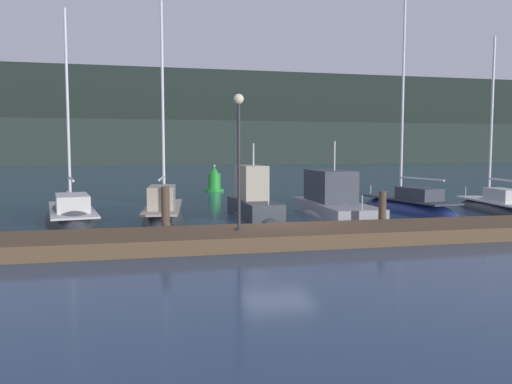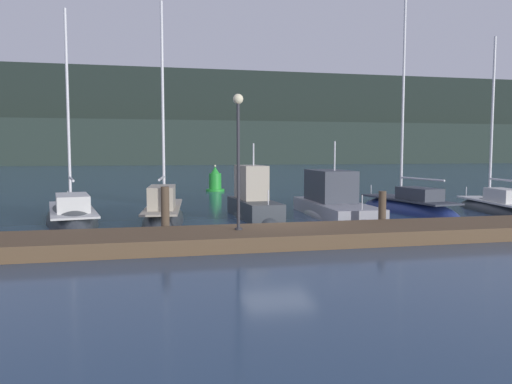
{
  "view_description": "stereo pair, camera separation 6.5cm",
  "coord_description": "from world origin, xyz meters",
  "px_view_note": "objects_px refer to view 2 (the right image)",
  "views": [
    {
      "loc": [
        -4.63,
        -17.04,
        2.92
      ],
      "look_at": [
        0.0,
        3.56,
        1.2
      ],
      "focal_mm": 35.0,
      "sensor_mm": 36.0,
      "label": 1
    },
    {
      "loc": [
        -4.57,
        -17.05,
        2.92
      ],
      "look_at": [
        0.0,
        3.56,
        1.2
      ],
      "focal_mm": 35.0,
      "sensor_mm": 36.0,
      "label": 2
    }
  ],
  "objects_px": {
    "channel_buoy": "(215,181)",
    "rowboat_adrift": "(503,193)",
    "dock_lamppost": "(238,140)",
    "sailboat_berth_6": "(408,209)",
    "motorboat_berth_5": "(334,209)",
    "sailboat_berth_2": "(72,219)",
    "sailboat_berth_3": "(164,217)",
    "sailboat_berth_7": "(495,209)",
    "motorboat_berth_4": "(253,208)"
  },
  "relations": [
    {
      "from": "motorboat_berth_5",
      "to": "sailboat_berth_7",
      "type": "bearing_deg",
      "value": -2.68
    },
    {
      "from": "sailboat_berth_3",
      "to": "channel_buoy",
      "type": "bearing_deg",
      "value": 74.45
    },
    {
      "from": "sailboat_berth_2",
      "to": "channel_buoy",
      "type": "relative_size",
      "value": 4.98
    },
    {
      "from": "motorboat_berth_4",
      "to": "motorboat_berth_5",
      "type": "distance_m",
      "value": 3.7
    },
    {
      "from": "dock_lamppost",
      "to": "rowboat_adrift",
      "type": "distance_m",
      "value": 26.39
    },
    {
      "from": "channel_buoy",
      "to": "dock_lamppost",
      "type": "distance_m",
      "value": 21.39
    },
    {
      "from": "channel_buoy",
      "to": "rowboat_adrift",
      "type": "distance_m",
      "value": 20.42
    },
    {
      "from": "sailboat_berth_3",
      "to": "motorboat_berth_5",
      "type": "xyz_separation_m",
      "value": [
        7.65,
        0.21,
        0.16
      ]
    },
    {
      "from": "sailboat_berth_6",
      "to": "channel_buoy",
      "type": "distance_m",
      "value": 16.42
    },
    {
      "from": "sailboat_berth_6",
      "to": "channel_buoy",
      "type": "height_order",
      "value": "sailboat_berth_6"
    },
    {
      "from": "sailboat_berth_6",
      "to": "motorboat_berth_5",
      "type": "bearing_deg",
      "value": -171.63
    },
    {
      "from": "rowboat_adrift",
      "to": "sailboat_berth_7",
      "type": "bearing_deg",
      "value": -130.43
    },
    {
      "from": "dock_lamppost",
      "to": "sailboat_berth_6",
      "type": "bearing_deg",
      "value": 34.08
    },
    {
      "from": "sailboat_berth_3",
      "to": "rowboat_adrift",
      "type": "height_order",
      "value": "sailboat_berth_3"
    },
    {
      "from": "sailboat_berth_3",
      "to": "rowboat_adrift",
      "type": "relative_size",
      "value": 3.89
    },
    {
      "from": "motorboat_berth_5",
      "to": "sailboat_berth_6",
      "type": "bearing_deg",
      "value": 8.37
    },
    {
      "from": "sailboat_berth_7",
      "to": "channel_buoy",
      "type": "xyz_separation_m",
      "value": [
        -11.46,
        15.62,
        0.59
      ]
    },
    {
      "from": "motorboat_berth_4",
      "to": "sailboat_berth_2",
      "type": "bearing_deg",
      "value": 178.23
    },
    {
      "from": "motorboat_berth_5",
      "to": "rowboat_adrift",
      "type": "distance_m",
      "value": 18.39
    },
    {
      "from": "sailboat_berth_7",
      "to": "rowboat_adrift",
      "type": "bearing_deg",
      "value": 49.57
    },
    {
      "from": "motorboat_berth_4",
      "to": "sailboat_berth_3",
      "type": "bearing_deg",
      "value": -172.52
    },
    {
      "from": "sailboat_berth_2",
      "to": "motorboat_berth_5",
      "type": "bearing_deg",
      "value": -2.74
    },
    {
      "from": "sailboat_berth_6",
      "to": "rowboat_adrift",
      "type": "relative_size",
      "value": 4.38
    },
    {
      "from": "sailboat_berth_3",
      "to": "sailboat_berth_7",
      "type": "relative_size",
      "value": 1.09
    },
    {
      "from": "channel_buoy",
      "to": "motorboat_berth_5",
      "type": "bearing_deg",
      "value": -77.6
    },
    {
      "from": "sailboat_berth_2",
      "to": "sailboat_berth_6",
      "type": "xyz_separation_m",
      "value": [
        15.45,
        0.05,
        0.04
      ]
    },
    {
      "from": "sailboat_berth_3",
      "to": "dock_lamppost",
      "type": "xyz_separation_m",
      "value": [
        2.14,
        -5.67,
        3.11
      ]
    },
    {
      "from": "rowboat_adrift",
      "to": "motorboat_berth_4",
      "type": "bearing_deg",
      "value": -156.35
    },
    {
      "from": "sailboat_berth_3",
      "to": "sailboat_berth_7",
      "type": "height_order",
      "value": "sailboat_berth_3"
    },
    {
      "from": "sailboat_berth_6",
      "to": "dock_lamppost",
      "type": "xyz_separation_m",
      "value": [
        -9.57,
        -6.48,
        3.14
      ]
    },
    {
      "from": "motorboat_berth_5",
      "to": "sailboat_berth_6",
      "type": "distance_m",
      "value": 4.11
    },
    {
      "from": "sailboat_berth_7",
      "to": "rowboat_adrift",
      "type": "height_order",
      "value": "sailboat_berth_7"
    },
    {
      "from": "sailboat_berth_2",
      "to": "motorboat_berth_5",
      "type": "height_order",
      "value": "sailboat_berth_2"
    },
    {
      "from": "sailboat_berth_3",
      "to": "sailboat_berth_6",
      "type": "relative_size",
      "value": 0.89
    },
    {
      "from": "motorboat_berth_5",
      "to": "rowboat_adrift",
      "type": "height_order",
      "value": "motorboat_berth_5"
    },
    {
      "from": "sailboat_berth_2",
      "to": "motorboat_berth_4",
      "type": "relative_size",
      "value": 1.89
    },
    {
      "from": "dock_lamppost",
      "to": "rowboat_adrift",
      "type": "bearing_deg",
      "value": 34.51
    },
    {
      "from": "sailboat_berth_7",
      "to": "motorboat_berth_4",
      "type": "bearing_deg",
      "value": 176.67
    },
    {
      "from": "sailboat_berth_6",
      "to": "dock_lamppost",
      "type": "relative_size",
      "value": 2.62
    },
    {
      "from": "sailboat_berth_2",
      "to": "dock_lamppost",
      "type": "height_order",
      "value": "sailboat_berth_2"
    },
    {
      "from": "sailboat_berth_2",
      "to": "motorboat_berth_5",
      "type": "relative_size",
      "value": 1.34
    },
    {
      "from": "motorboat_berth_5",
      "to": "rowboat_adrift",
      "type": "xyz_separation_m",
      "value": [
        16.06,
        8.95,
        -0.32
      ]
    },
    {
      "from": "motorboat_berth_5",
      "to": "dock_lamppost",
      "type": "bearing_deg",
      "value": -133.16
    },
    {
      "from": "sailboat_berth_7",
      "to": "dock_lamppost",
      "type": "bearing_deg",
      "value": -158.01
    },
    {
      "from": "sailboat_berth_3",
      "to": "sailboat_berth_7",
      "type": "bearing_deg",
      "value": -0.6
    },
    {
      "from": "sailboat_berth_7",
      "to": "sailboat_berth_3",
      "type": "bearing_deg",
      "value": 179.4
    },
    {
      "from": "sailboat_berth_7",
      "to": "channel_buoy",
      "type": "relative_size",
      "value": 4.66
    },
    {
      "from": "sailboat_berth_6",
      "to": "rowboat_adrift",
      "type": "distance_m",
      "value": 14.63
    },
    {
      "from": "motorboat_berth_5",
      "to": "sailboat_berth_7",
      "type": "relative_size",
      "value": 0.8
    },
    {
      "from": "motorboat_berth_5",
      "to": "sailboat_berth_2",
      "type": "bearing_deg",
      "value": 177.26
    }
  ]
}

